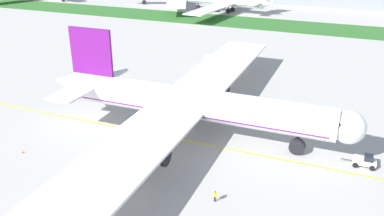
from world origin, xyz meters
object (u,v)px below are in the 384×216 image
object	(u,v)px
service_truck_baggage_loader	(214,61)
pushback_tug	(365,161)
airliner_foreground	(188,103)
traffic_cone_port_wing	(23,151)
parked_airliner_far_right	(226,1)
ground_crew_wingwalker_port	(215,195)

from	to	relation	value
service_truck_baggage_loader	pushback_tug	bearing A→B (deg)	-45.18
pushback_tug	service_truck_baggage_loader	xyz separation A→B (m)	(-41.25, 41.51, 0.72)
airliner_foreground	traffic_cone_port_wing	xyz separation A→B (m)	(-23.89, -17.84, -6.06)
pushback_tug	parked_airliner_far_right	bearing A→B (deg)	117.48
airliner_foreground	service_truck_baggage_loader	world-z (taller)	airliner_foreground
pushback_tug	traffic_cone_port_wing	xyz separation A→B (m)	(-55.25, -18.20, -0.68)
ground_crew_wingwalker_port	traffic_cone_port_wing	bearing A→B (deg)	179.54
pushback_tug	service_truck_baggage_loader	size ratio (longest dim) A/B	0.91
pushback_tug	service_truck_baggage_loader	world-z (taller)	service_truck_baggage_loader
pushback_tug	traffic_cone_port_wing	distance (m)	58.17
pushback_tug	traffic_cone_port_wing	bearing A→B (deg)	-161.76
airliner_foreground	parked_airliner_far_right	size ratio (longest dim) A/B	1.32
traffic_cone_port_wing	service_truck_baggage_loader	size ratio (longest dim) A/B	0.10
service_truck_baggage_loader	airliner_foreground	bearing A→B (deg)	-76.71
ground_crew_wingwalker_port	parked_airliner_far_right	distance (m)	150.13
ground_crew_wingwalker_port	traffic_cone_port_wing	size ratio (longest dim) A/B	3.01
airliner_foreground	ground_crew_wingwalker_port	size ratio (longest dim) A/B	56.02
pushback_tug	ground_crew_wingwalker_port	distance (m)	26.90
pushback_tug	ground_crew_wingwalker_port	world-z (taller)	pushback_tug
airliner_foreground	service_truck_baggage_loader	distance (m)	43.28
traffic_cone_port_wing	parked_airliner_far_right	xyz separation A→B (m)	(-9.55, 142.79, 4.84)
traffic_cone_port_wing	service_truck_baggage_loader	world-z (taller)	service_truck_baggage_loader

